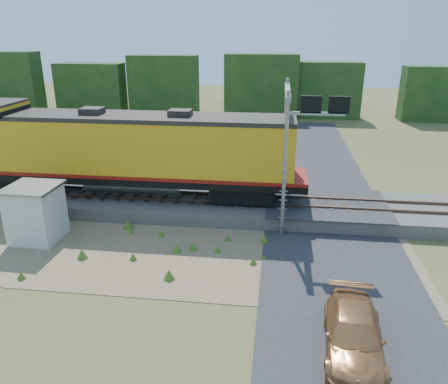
# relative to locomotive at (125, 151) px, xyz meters

# --- Properties ---
(ground) EXTENTS (140.00, 140.00, 0.00)m
(ground) POSITION_rel_locomotive_xyz_m (5.01, -6.00, -3.63)
(ground) COLOR #475123
(ground) RESTS_ON ground
(ballast) EXTENTS (70.00, 5.00, 0.80)m
(ballast) POSITION_rel_locomotive_xyz_m (5.01, 0.00, -3.23)
(ballast) COLOR slate
(ballast) RESTS_ON ground
(rails) EXTENTS (70.00, 1.54, 0.16)m
(rails) POSITION_rel_locomotive_xyz_m (5.01, 0.00, -2.75)
(rails) COLOR brown
(rails) RESTS_ON ballast
(dirt_shoulder) EXTENTS (26.00, 8.00, 0.03)m
(dirt_shoulder) POSITION_rel_locomotive_xyz_m (3.01, -5.50, -3.61)
(dirt_shoulder) COLOR #8C7754
(dirt_shoulder) RESTS_ON ground
(road) EXTENTS (7.00, 66.00, 0.86)m
(road) POSITION_rel_locomotive_xyz_m (12.01, -5.26, -3.54)
(road) COLOR #38383A
(road) RESTS_ON ground
(tree_line_north) EXTENTS (130.00, 3.00, 6.50)m
(tree_line_north) POSITION_rel_locomotive_xyz_m (5.01, 32.00, -0.56)
(tree_line_north) COLOR #193A15
(tree_line_north) RESTS_ON ground
(weed_clumps) EXTENTS (15.00, 6.20, 0.56)m
(weed_clumps) POSITION_rel_locomotive_xyz_m (1.51, -5.90, -3.63)
(weed_clumps) COLOR #446C1F
(weed_clumps) RESTS_ON ground
(locomotive) EXTENTS (20.95, 3.19, 5.40)m
(locomotive) POSITION_rel_locomotive_xyz_m (0.00, 0.00, 0.00)
(locomotive) COLOR black
(locomotive) RESTS_ON rails
(shed) EXTENTS (2.56, 2.56, 2.96)m
(shed) POSITION_rel_locomotive_xyz_m (-3.24, -4.88, -2.13)
(shed) COLOR silver
(shed) RESTS_ON ground
(signal_gantry) EXTENTS (3.04, 6.20, 7.67)m
(signal_gantry) POSITION_rel_locomotive_xyz_m (9.83, -0.68, 2.08)
(signal_gantry) COLOR gray
(signal_gantry) RESTS_ON ground
(car) EXTENTS (2.31, 4.89, 1.38)m
(car) POSITION_rel_locomotive_xyz_m (11.85, -11.65, -2.94)
(car) COLOR #B47842
(car) RESTS_ON ground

